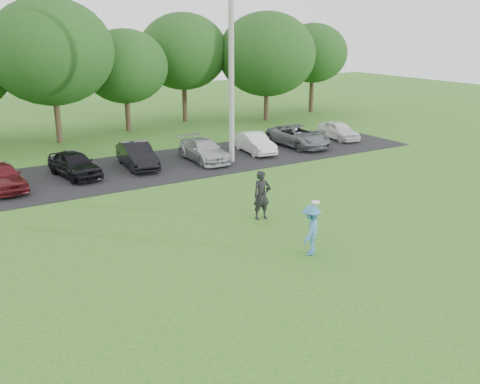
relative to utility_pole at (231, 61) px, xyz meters
name	(u,v)px	position (x,y,z in m)	size (l,w,h in m)	color
ground	(299,260)	(-4.62, -11.84, -5.27)	(100.00, 100.00, 0.00)	#296B1E
parking_lot	(142,168)	(-4.62, 1.16, -5.25)	(32.00, 6.50, 0.03)	black
utility_pole	(231,61)	(0.00, 0.00, 0.00)	(0.28, 0.28, 10.54)	#999994
frisbee_player	(311,230)	(-4.02, -11.64, -4.45)	(1.22, 1.13, 1.78)	teal
camera_bystander	(262,195)	(-3.53, -8.11, -4.33)	(0.72, 0.51, 1.87)	black
parked_cars	(132,158)	(-5.14, 1.12, -4.64)	(28.71, 4.72, 1.25)	white
tree_row	(103,59)	(-3.11, 10.92, -0.36)	(42.39, 9.85, 8.64)	#38281C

